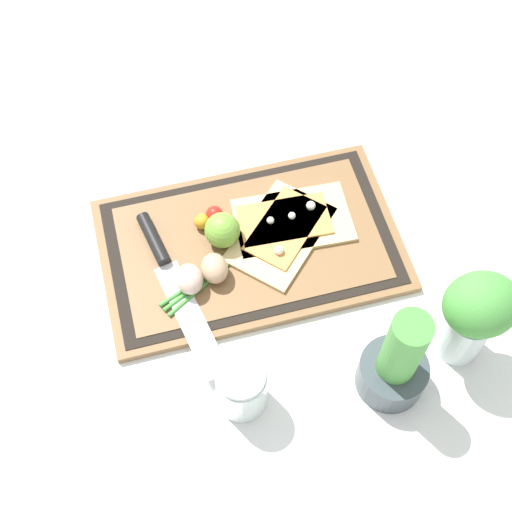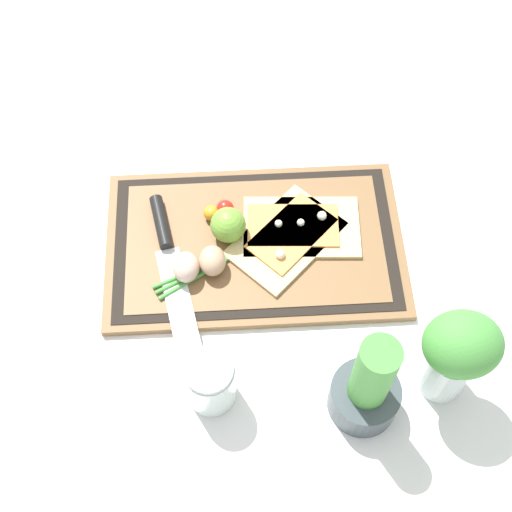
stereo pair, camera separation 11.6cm
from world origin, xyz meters
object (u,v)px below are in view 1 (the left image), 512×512
(cherry_tomato_yellow, at_px, (202,221))
(cherry_tomato_red, at_px, (214,214))
(lime, at_px, (222,230))
(herb_pot, at_px, (396,364))
(egg_brown, at_px, (214,268))
(sauce_jar, at_px, (242,389))
(herb_glass, at_px, (475,314))
(pizza_slice_far, at_px, (282,234))
(egg_pink, at_px, (189,279))
(knife, at_px, (166,266))
(pizza_slice_near, at_px, (291,220))

(cherry_tomato_yellow, bearing_deg, cherry_tomato_red, -162.80)
(lime, height_order, herb_pot, herb_pot)
(herb_pot, bearing_deg, egg_brown, -47.84)
(cherry_tomato_red, height_order, herb_pot, herb_pot)
(egg_brown, distance_m, sauce_jar, 0.21)
(herb_glass, bearing_deg, pizza_slice_far, -50.06)
(herb_glass, bearing_deg, cherry_tomato_red, -44.98)
(egg_brown, bearing_deg, pizza_slice_far, -160.24)
(egg_pink, bearing_deg, pizza_slice_far, -162.11)
(knife, xyz_separation_m, herb_pot, (-0.29, 0.27, 0.05))
(sauce_jar, bearing_deg, egg_pink, -79.88)
(pizza_slice_far, height_order, lime, lime)
(cherry_tomato_red, distance_m, sauce_jar, 0.32)
(cherry_tomato_yellow, xyz_separation_m, herb_glass, (-0.34, 0.31, 0.08))
(lime, bearing_deg, egg_pink, 45.16)
(egg_pink, distance_m, cherry_tomato_yellow, 0.12)
(cherry_tomato_yellow, relative_size, herb_glass, 0.14)
(egg_pink, relative_size, herb_glass, 0.27)
(cherry_tomato_yellow, xyz_separation_m, herb_pot, (-0.22, 0.34, 0.04))
(egg_brown, distance_m, cherry_tomato_yellow, 0.10)
(lime, distance_m, herb_pot, 0.35)
(pizza_slice_far, bearing_deg, pizza_slice_near, -134.90)
(egg_brown, distance_m, herb_pot, 0.32)
(lime, height_order, sauce_jar, sauce_jar)
(cherry_tomato_red, distance_m, herb_pot, 0.39)
(knife, distance_m, egg_pink, 0.05)
(cherry_tomato_red, relative_size, cherry_tomato_yellow, 1.11)
(pizza_slice_far, distance_m, lime, 0.10)
(pizza_slice_far, relative_size, cherry_tomato_yellow, 8.10)
(cherry_tomato_red, bearing_deg, sauce_jar, 84.38)
(lime, bearing_deg, pizza_slice_near, -177.16)
(cherry_tomato_red, distance_m, herb_glass, 0.45)
(sauce_jar, xyz_separation_m, herb_glass, (-0.35, 0.00, 0.07))
(egg_pink, bearing_deg, pizza_slice_near, -158.01)
(egg_brown, xyz_separation_m, herb_glass, (-0.34, 0.21, 0.08))
(pizza_slice_near, bearing_deg, sauce_jar, 60.74)
(sauce_jar, bearing_deg, cherry_tomato_yellow, -91.39)
(knife, bearing_deg, pizza_slice_far, -176.40)
(knife, relative_size, lime, 5.27)
(pizza_slice_near, bearing_deg, egg_pink, 21.99)
(pizza_slice_near, height_order, egg_pink, egg_pink)
(pizza_slice_far, distance_m, sauce_jar, 0.29)
(knife, height_order, sauce_jar, sauce_jar)
(herb_pot, bearing_deg, sauce_jar, -7.40)
(herb_pot, xyz_separation_m, herb_glass, (-0.12, -0.03, 0.04))
(pizza_slice_far, bearing_deg, cherry_tomato_yellow, -22.82)
(pizza_slice_near, xyz_separation_m, herb_glass, (-0.19, 0.28, 0.09))
(egg_pink, xyz_separation_m, sauce_jar, (-0.04, 0.20, 0.01))
(egg_pink, height_order, herb_glass, herb_glass)
(egg_pink, relative_size, sauce_jar, 0.50)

